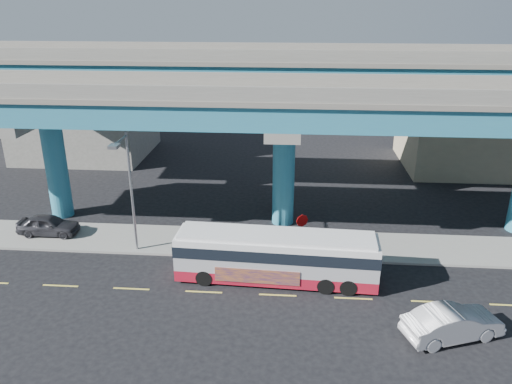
# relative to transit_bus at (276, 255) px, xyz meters

# --- Properties ---
(ground) EXTENTS (120.00, 120.00, 0.00)m
(ground) POSITION_rel_transit_bus_xyz_m (0.15, -1.27, -1.56)
(ground) COLOR black
(ground) RESTS_ON ground
(sidewalk) EXTENTS (70.00, 4.00, 0.15)m
(sidewalk) POSITION_rel_transit_bus_xyz_m (0.15, 4.23, -1.49)
(sidewalk) COLOR gray
(sidewalk) RESTS_ON ground
(lane_markings) EXTENTS (58.00, 0.12, 0.01)m
(lane_markings) POSITION_rel_transit_bus_xyz_m (0.15, -1.57, -1.56)
(lane_markings) COLOR #D8C64C
(lane_markings) RESTS_ON ground
(viaduct) EXTENTS (52.00, 12.40, 11.70)m
(viaduct) POSITION_rel_transit_bus_xyz_m (0.15, 7.84, 7.58)
(viaduct) COLOR teal
(viaduct) RESTS_ON ground
(building_beige) EXTENTS (14.00, 10.23, 7.00)m
(building_beige) POSITION_rel_transit_bus_xyz_m (18.15, 21.71, 1.94)
(building_beige) COLOR tan
(building_beige) RESTS_ON ground
(building_concrete) EXTENTS (12.00, 10.00, 9.00)m
(building_concrete) POSITION_rel_transit_bus_xyz_m (-19.85, 22.73, 2.94)
(building_concrete) COLOR gray
(building_concrete) RESTS_ON ground
(transit_bus) EXTENTS (11.24, 2.92, 2.86)m
(transit_bus) POSITION_rel_transit_bus_xyz_m (0.00, 0.00, 0.00)
(transit_bus) COLOR maroon
(transit_bus) RESTS_ON ground
(sedan) EXTENTS (4.60, 5.73, 1.55)m
(sedan) POSITION_rel_transit_bus_xyz_m (8.36, -4.45, -0.79)
(sedan) COLOR #BCBCC1
(sedan) RESTS_ON ground
(parked_car) EXTENTS (1.68, 4.00, 1.35)m
(parked_car) POSITION_rel_transit_bus_xyz_m (-15.24, 4.31, -0.74)
(parked_car) COLOR #302F35
(parked_car) RESTS_ON sidewalk
(street_lamp) EXTENTS (0.50, 2.46, 7.51)m
(street_lamp) POSITION_rel_transit_bus_xyz_m (-8.82, 2.18, 3.48)
(street_lamp) COLOR gray
(street_lamp) RESTS_ON sidewalk
(stop_sign) EXTENTS (0.72, 0.38, 2.62)m
(stop_sign) POSITION_rel_transit_bus_xyz_m (1.42, 2.91, 0.48)
(stop_sign) COLOR gray
(stop_sign) RESTS_ON sidewalk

